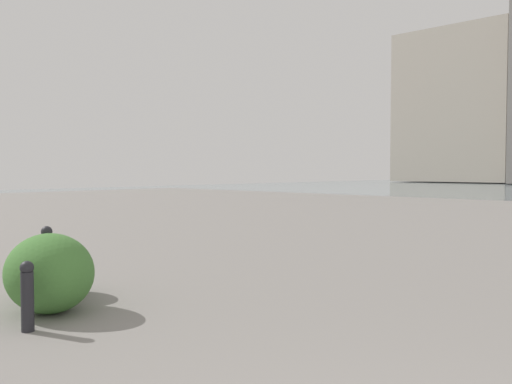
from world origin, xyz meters
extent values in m
cube|color=#B2A899|center=(29.45, -68.55, 9.68)|extent=(14.86, 11.12, 19.36)
cylinder|color=#232328|center=(4.68, -0.46, 0.29)|extent=(0.12, 0.12, 0.57)
sphere|color=#232328|center=(4.68, -0.46, 0.61)|extent=(0.13, 0.13, 0.13)
cylinder|color=#232328|center=(5.74, -1.15, 0.39)|extent=(0.12, 0.12, 0.78)
sphere|color=#232328|center=(5.74, -1.15, 0.82)|extent=(0.13, 0.13, 0.13)
ellipsoid|color=#477F38|center=(5.18, -0.92, 0.43)|extent=(1.01, 0.91, 0.86)
ellipsoid|color=#2D6628|center=(5.90, -1.31, 0.33)|extent=(0.78, 0.70, 0.66)
camera|label=1|loc=(-0.42, 1.69, 1.55)|focal=37.86mm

